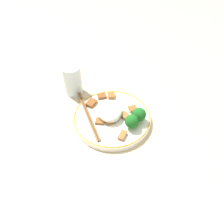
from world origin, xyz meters
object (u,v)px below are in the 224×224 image
plate (112,118)px  broccoli_back_left (132,121)px  broccoli_back_center (139,115)px  chopsticks (88,115)px  drinking_glass (73,80)px

plate → broccoli_back_left: bearing=133.4°
broccoli_back_left → broccoli_back_center: broccoli_back_center is taller
plate → chopsticks: size_ratio=1.12×
drinking_glass → broccoli_back_left: bearing=127.5°
plate → chopsticks: bearing=-12.9°
plate → drinking_glass: (0.12, -0.16, 0.04)m
broccoli_back_center → drinking_glass: 0.28m
broccoli_back_left → chopsticks: bearing=-29.4°
chopsticks → drinking_glass: 0.15m
chopsticks → drinking_glass: bearing=-74.8°
broccoli_back_left → chopsticks: 0.15m
chopsticks → broccoli_back_left: bearing=150.6°
broccoli_back_center → chopsticks: 0.16m
plate → chopsticks: 0.08m
broccoli_back_left → chopsticks: size_ratio=0.21×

